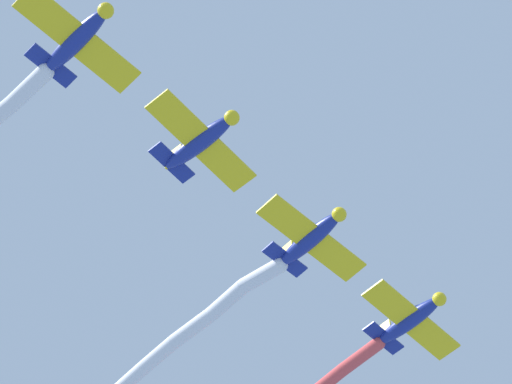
{
  "coord_description": "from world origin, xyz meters",
  "views": [
    {
      "loc": [
        36.75,
        -6.3,
        4.32
      ],
      "look_at": [
        2.55,
        4.01,
        57.82
      ],
      "focal_mm": 84.11,
      "sensor_mm": 36.0,
      "label": 1
    }
  ],
  "objects_px": {
    "airplane_lead": "(77,39)",
    "airplane_left_wing": "(201,141)",
    "airplane_slot": "(411,319)",
    "airplane_right_wing": "(311,238)"
  },
  "relations": [
    {
      "from": "airplane_lead",
      "to": "airplane_right_wing",
      "type": "bearing_deg",
      "value": 91.31
    },
    {
      "from": "airplane_lead",
      "to": "airplane_left_wing",
      "type": "height_order",
      "value": "airplane_left_wing"
    },
    {
      "from": "airplane_right_wing",
      "to": "airplane_slot",
      "type": "xyz_separation_m",
      "value": [
        -4.09,
        7.44,
        0.3
      ]
    },
    {
      "from": "airplane_slot",
      "to": "airplane_lead",
      "type": "bearing_deg",
      "value": -89.56
    },
    {
      "from": "airplane_slot",
      "to": "airplane_left_wing",
      "type": "bearing_deg",
      "value": -89.56
    },
    {
      "from": "airplane_left_wing",
      "to": "airplane_right_wing",
      "type": "bearing_deg",
      "value": 86.56
    },
    {
      "from": "airplane_lead",
      "to": "airplane_left_wing",
      "type": "distance_m",
      "value": 8.5
    },
    {
      "from": "airplane_right_wing",
      "to": "airplane_left_wing",
      "type": "bearing_deg",
      "value": -87.34
    },
    {
      "from": "airplane_lead",
      "to": "airplane_slot",
      "type": "distance_m",
      "value": 25.45
    },
    {
      "from": "airplane_right_wing",
      "to": "airplane_slot",
      "type": "relative_size",
      "value": 1.01
    }
  ]
}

